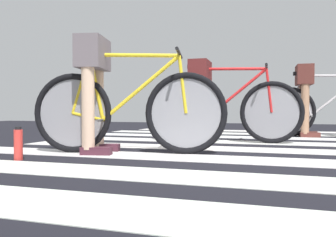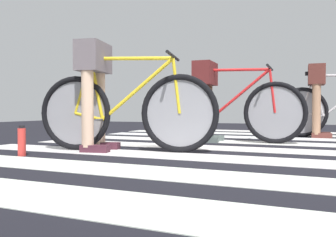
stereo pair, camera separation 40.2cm
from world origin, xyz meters
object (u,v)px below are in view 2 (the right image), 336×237
(bicycle_1_of_3, at_px, (125,110))
(water_bottle, at_px, (22,141))
(cyclist_1_of_3, at_px, (94,81))
(bicycle_2_of_3, at_px, (230,110))
(cyclist_2_of_3, at_px, (205,90))
(cyclist_3_of_3, at_px, (317,91))

(bicycle_1_of_3, xyz_separation_m, water_bottle, (-0.64, -0.63, -0.26))
(bicycle_1_of_3, bearing_deg, cyclist_1_of_3, 180.00)
(bicycle_1_of_3, relative_size, cyclist_1_of_3, 1.67)
(water_bottle, bearing_deg, cyclist_1_of_3, 59.63)
(bicycle_2_of_3, distance_m, cyclist_2_of_3, 0.40)
(bicycle_1_of_3, relative_size, water_bottle, 6.60)
(bicycle_1_of_3, bearing_deg, bicycle_2_of_3, 51.35)
(cyclist_3_of_3, xyz_separation_m, water_bottle, (-2.25, -3.20, -0.54))
(bicycle_2_of_3, height_order, cyclist_2_of_3, cyclist_2_of_3)
(cyclist_3_of_3, bearing_deg, bicycle_1_of_3, -125.02)
(bicycle_2_of_3, height_order, cyclist_3_of_3, cyclist_3_of_3)
(bicycle_2_of_3, height_order, water_bottle, bicycle_2_of_3)
(bicycle_2_of_3, distance_m, cyclist_3_of_3, 1.58)
(cyclist_2_of_3, bearing_deg, water_bottle, -118.87)
(cyclist_3_of_3, bearing_deg, cyclist_2_of_3, -137.74)
(water_bottle, bearing_deg, bicycle_1_of_3, 44.73)
(cyclist_1_of_3, xyz_separation_m, water_bottle, (-0.33, -0.57, -0.54))
(cyclist_1_of_3, relative_size, bicycle_2_of_3, 0.59)
(cyclist_1_of_3, relative_size, water_bottle, 3.96)
(cyclist_1_of_3, bearing_deg, bicycle_1_of_3, -0.00)
(bicycle_1_of_3, distance_m, water_bottle, 0.94)
(cyclist_3_of_3, distance_m, water_bottle, 3.95)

